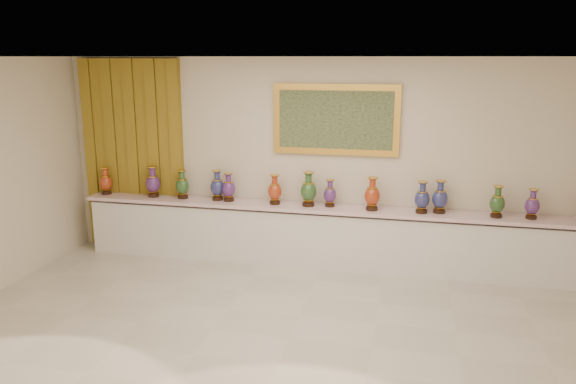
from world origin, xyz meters
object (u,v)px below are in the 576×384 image
object	(u,v)px
vase_1	(153,183)
vase_2	(182,186)
counter	(323,237)
vase_0	(106,182)

from	to	relation	value
vase_1	vase_2	bearing A→B (deg)	0.76
counter	vase_0	world-z (taller)	vase_0
counter	vase_2	xyz separation A→B (m)	(-2.17, 0.00, 0.66)
counter	vase_0	bearing A→B (deg)	-179.83
counter	vase_0	xyz separation A→B (m)	(-3.44, -0.01, 0.65)
vase_0	vase_2	size ratio (longest dim) A/B	0.98
vase_0	vase_1	size ratio (longest dim) A/B	0.90
vase_1	vase_2	xyz separation A→B (m)	(0.48, 0.01, -0.02)
vase_0	vase_1	xyz separation A→B (m)	(0.79, 0.01, 0.02)
vase_0	counter	bearing A→B (deg)	0.17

